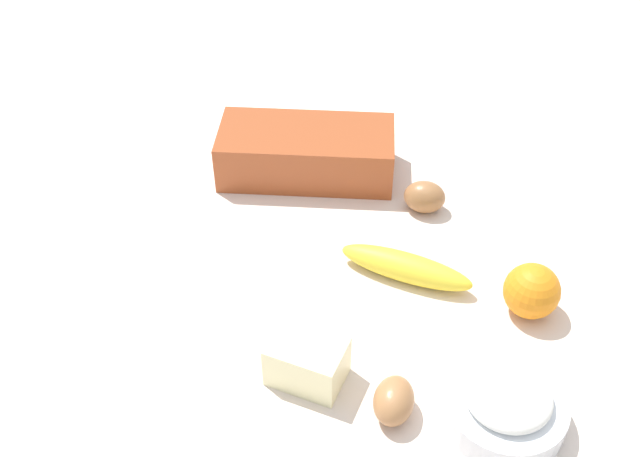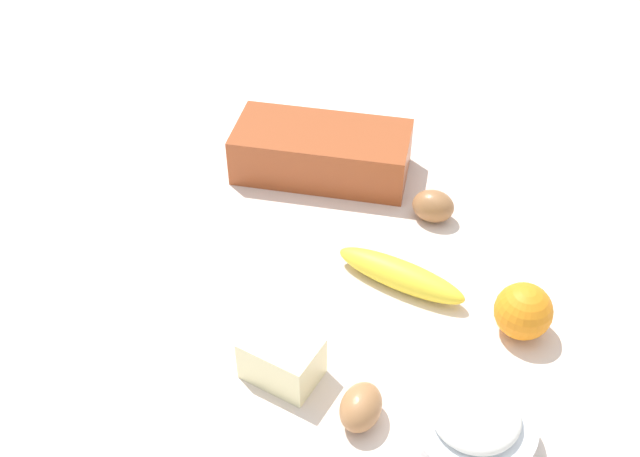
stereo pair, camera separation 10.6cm
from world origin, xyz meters
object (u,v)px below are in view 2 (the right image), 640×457
at_px(loaf_pan, 322,151).
at_px(orange_fruit, 523,311).
at_px(egg_beside_bowl, 361,407).
at_px(banana, 400,275).
at_px(egg_near_butter, 433,206).
at_px(butter_block, 282,359).
at_px(flour_bowl, 474,425).

relative_size(loaf_pan, orange_fruit, 3.89).
relative_size(orange_fruit, egg_beside_bowl, 1.15).
bearing_deg(orange_fruit, banana, 167.33).
distance_m(orange_fruit, egg_beside_bowl, 0.25).
distance_m(loaf_pan, egg_beside_bowl, 0.48).
xyz_separation_m(banana, egg_beside_bowl, (0.00, -0.23, 0.00)).
xyz_separation_m(banana, egg_near_butter, (0.02, 0.15, 0.00)).
xyz_separation_m(orange_fruit, butter_block, (-0.27, -0.15, -0.01)).
height_order(flour_bowl, butter_block, flour_bowl).
bearing_deg(butter_block, loaf_pan, 99.71).
xyz_separation_m(flour_bowl, banana, (-0.13, 0.22, -0.01)).
xyz_separation_m(loaf_pan, butter_block, (0.07, -0.41, -0.01)).
bearing_deg(egg_beside_bowl, flour_bowl, 4.38).
bearing_deg(orange_fruit, egg_beside_bowl, -130.94).
relative_size(flour_bowl, orange_fruit, 1.90).
xyz_separation_m(loaf_pan, flour_bowl, (0.31, -0.44, -0.01)).
relative_size(loaf_pan, banana, 1.53).
distance_m(butter_block, egg_beside_bowl, 0.11).
height_order(flour_bowl, egg_near_butter, flour_bowl).
bearing_deg(loaf_pan, butter_block, -85.09).
relative_size(butter_block, egg_beside_bowl, 1.40).
height_order(flour_bowl, orange_fruit, orange_fruit).
distance_m(loaf_pan, banana, 0.28).
height_order(banana, egg_beside_bowl, egg_beside_bowl).
bearing_deg(orange_fruit, butter_block, -150.56).
distance_m(orange_fruit, butter_block, 0.31).
height_order(egg_near_butter, egg_beside_bowl, egg_near_butter).
xyz_separation_m(flour_bowl, egg_beside_bowl, (-0.13, -0.01, -0.00)).
distance_m(orange_fruit, egg_near_butter, 0.24).
relative_size(flour_bowl, egg_beside_bowl, 2.19).
bearing_deg(orange_fruit, loaf_pan, 143.00).
distance_m(loaf_pan, flour_bowl, 0.54).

